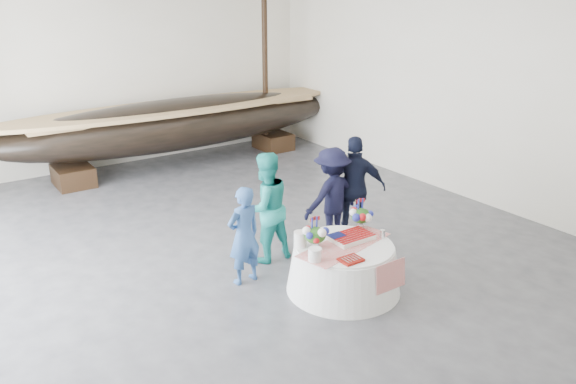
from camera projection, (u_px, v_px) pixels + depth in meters
floor at (248, 249)px, 9.35m from camera, size 10.00×12.00×0.01m
wall_back at (116, 71)px, 13.22m from camera, size 10.00×0.02×4.50m
wall_right at (460, 86)px, 11.24m from camera, size 0.02×12.00×4.50m
longboat_display at (181, 123)px, 13.41m from camera, size 8.74×1.75×1.64m
banquet_table at (344, 267)px, 7.99m from camera, size 1.63×1.63×0.70m
tabletop_items at (338, 231)px, 7.95m from camera, size 1.59×1.01×0.40m
guest_woman_blue at (244, 236)px, 8.07m from camera, size 0.57×0.41×1.49m
guest_woman_teal at (265, 207)px, 8.72m from camera, size 0.86×0.67×1.77m
guest_man_left at (332, 196)px, 9.35m from camera, size 1.11×0.68×1.66m
guest_man_right at (355, 189)px, 9.48m from camera, size 1.13×0.94×1.81m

